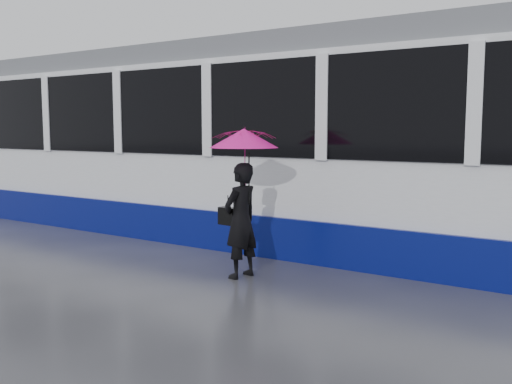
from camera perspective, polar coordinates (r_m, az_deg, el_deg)
The scene contains 6 objects.
ground at distance 7.31m, azimuth -1.52°, elevation -8.82°, with size 90.00×90.00×0.00m, color #2F2F35.
rails at distance 9.41m, azimuth 7.36°, elevation -5.38°, with size 34.00×1.51×0.02m.
tram at distance 10.91m, azimuth -6.97°, elevation 4.86°, with size 26.00×2.56×3.35m.
woman at distance 7.32m, azimuth -1.52°, elevation -2.87°, with size 0.54×0.36×1.48m, color black.
umbrella at distance 7.20m, azimuth -1.22°, elevation 4.06°, with size 0.97×0.97×1.00m.
handbag at distance 7.45m, azimuth -2.82°, elevation -2.42°, with size 0.28×0.15×0.41m.
Camera 1 is at (4.09, -5.75, 1.91)m, focal length 40.00 mm.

